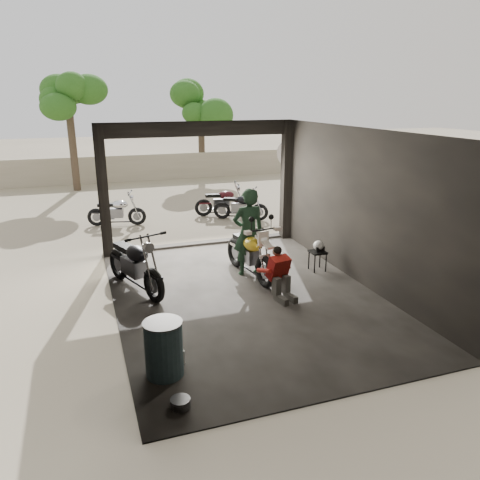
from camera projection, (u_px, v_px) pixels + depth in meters
ground at (245, 296)px, 9.25m from camera, size 80.00×80.00×0.00m
garage at (236, 227)px, 9.36m from camera, size 7.00×7.13×3.20m
boundary_wall at (144, 167)px, 21.71m from camera, size 18.00×0.30×1.20m
tree_left at (67, 91)px, 18.41m from camera, size 2.20×2.20×5.60m
tree_right at (201, 101)px, 21.71m from camera, size 2.20×2.20×5.00m
main_bike at (250, 250)px, 10.08m from camera, size 0.99×1.93×1.24m
left_bike at (134, 260)px, 9.36m from camera, size 1.41×2.07×1.29m
outside_bike_a at (116, 209)px, 14.12m from camera, size 1.63×0.98×1.03m
outside_bike_b at (223, 199)px, 15.31m from camera, size 1.68×0.89×1.09m
outside_bike_c at (241, 204)px, 14.78m from camera, size 1.64×1.31×1.04m
rider at (248, 232)px, 10.09m from camera, size 0.71×0.47×1.94m
mechanic at (281, 275)px, 8.95m from camera, size 0.64×0.78×1.01m
stool at (318, 254)px, 10.46m from camera, size 0.34×0.34×0.47m
helmet at (319, 246)px, 10.45m from camera, size 0.27×0.28×0.23m
oil_drum at (164, 349)px, 6.51m from camera, size 0.69×0.69×0.83m
sign_post at (290, 166)px, 13.88m from camera, size 0.88×0.08×2.63m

